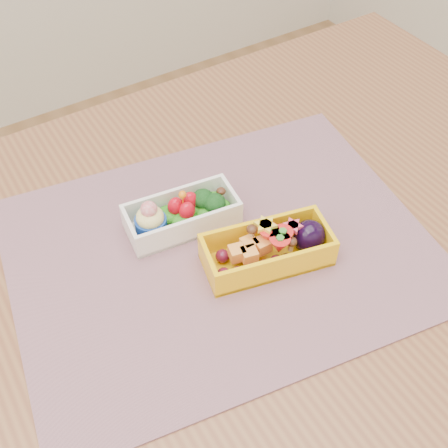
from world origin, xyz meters
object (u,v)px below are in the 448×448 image
table (228,311)px  placemat (221,249)px  bento_yellow (270,248)px  bento_white (181,215)px

table → placemat: (0.01, 0.03, 0.10)m
bento_yellow → placemat: bearing=144.0°
placemat → bento_yellow: (0.04, -0.05, 0.02)m
placemat → table: bearing=-101.9°
table → placemat: size_ratio=2.31×
table → placemat: bearing=78.1°
bento_white → bento_yellow: (0.06, -0.11, 0.00)m
placemat → bento_white: size_ratio=3.42×
placemat → bento_white: bento_white is taller
placemat → bento_yellow: 0.07m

